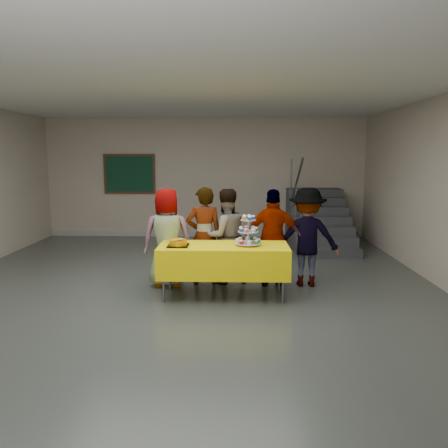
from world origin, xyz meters
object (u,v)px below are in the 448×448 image
Objects in this scene: bake_table at (224,259)px; cupcake_stand at (248,233)px; schoolchild_d at (274,238)px; schoolchild_c at (226,236)px; bear_cake at (178,242)px; schoolchild_b at (204,236)px; schoolchild_a at (167,237)px; noticeboard at (129,174)px; schoolchild_e at (307,237)px; staircase at (317,223)px.

cupcake_stand is (0.35, 0.01, 0.39)m from bake_table.
schoolchild_c is at bearing -8.50° from schoolchild_d.
bear_cake is 0.79m from schoolchild_b.
schoolchild_d is at bearing 147.07° from schoolchild_c.
noticeboard is (-1.62, 4.28, 0.82)m from schoolchild_a.
schoolchild_d is at bearing 24.09° from bear_cake.
schoolchild_b is at bearing -4.57° from schoolchild_c.
bear_cake is at bearing 24.18° from schoolchild_e.
schoolchild_d is at bearing 176.73° from schoolchild_a.
bake_table is 1.45× the size of noticeboard.
schoolchild_c is 1.18× the size of noticeboard.
schoolchild_b is at bearing -125.96° from staircase.
noticeboard is at bearing -73.62° from schoolchild_a.
bear_cake is (-1.00, -0.10, -0.12)m from cupcake_stand.
schoolchild_e is (1.29, -0.11, 0.01)m from schoolchild_c.
schoolchild_c is 0.64× the size of staircase.
schoolchild_b is at bearing 66.05° from bear_cake.
staircase reaches higher than schoolchild_d.
staircase reaches higher than schoolchild_b.
bake_table is at bearing 8.00° from bear_cake.
schoolchild_b is 1.10m from schoolchild_d.
schoolchild_e is (2.21, 0.09, -0.00)m from schoolchild_a.
bake_table is 1.20× the size of schoolchild_a.
bake_table is 0.75m from schoolchild_b.
schoolchild_e is at bearing -168.34° from schoolchild_d.
schoolchild_e is 3.45m from staircase.
schoolchild_b is 1.02× the size of schoolchild_c.
schoolchild_c is (0.66, 0.81, -0.06)m from bear_cake.
schoolchild_d reaches higher than bear_cake.
cupcake_stand is at bearing 36.82° from schoolchild_e.
schoolchild_d reaches higher than schoolchild_c.
noticeboard is at bearing -43.11° from schoolchild_e.
bake_table is at bearing -62.27° from noticeboard.
schoolchild_c is at bearing 50.93° from bear_cake.
schoolchild_a reaches higher than cupcake_stand.
schoolchild_a is at bearing 158.10° from cupcake_stand.
bear_cake is 0.23× the size of schoolchild_a.
cupcake_stand is 5.62m from noticeboard.
schoolchild_b is 1.02× the size of schoolchild_d.
cupcake_stand is 0.29× the size of schoolchild_d.
bake_table is 5.25× the size of bear_cake.
bake_table is 1.22× the size of schoolchild_d.
schoolchild_a is 1.02× the size of schoolchild_c.
schoolchild_e is (0.53, 0.06, 0.01)m from schoolchild_d.
cupcake_stand is 0.70m from schoolchild_d.
schoolchild_a is 4.57m from staircase.
cupcake_stand is 0.28× the size of schoolchild_e.
schoolchild_c is at bearing -174.01° from schoolchild_b.
staircase is (2.09, 3.96, -0.07)m from bake_table.
schoolchild_c is 0.78m from schoolchild_d.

